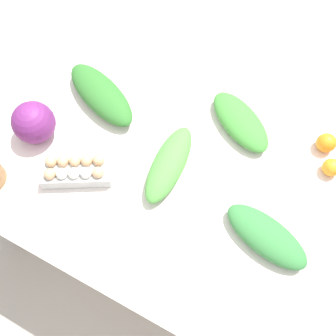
{
  "coord_description": "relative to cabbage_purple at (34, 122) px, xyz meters",
  "views": [
    {
      "loc": [
        -0.29,
        0.55,
        2.07
      ],
      "look_at": [
        0.0,
        0.0,
        0.76
      ],
      "focal_mm": 40.0,
      "sensor_mm": 36.0,
      "label": 1
    }
  ],
  "objects": [
    {
      "name": "ground_plane",
      "position": [
        -0.55,
        -0.1,
        -0.82
      ],
      "size": [
        8.0,
        8.0,
        0.0
      ],
      "primitive_type": "plane",
      "color": "#B2A899"
    },
    {
      "name": "greens_bunch_chard",
      "position": [
        -0.54,
        -0.1,
        -0.04
      ],
      "size": [
        0.15,
        0.36,
        0.08
      ],
      "primitive_type": "ellipsoid",
      "rotation": [
        0.0,
        0.0,
        4.78
      ],
      "color": "#4C933D",
      "rests_on": "dining_table"
    },
    {
      "name": "greens_bunch_kale",
      "position": [
        -0.98,
        -0.01,
        -0.05
      ],
      "size": [
        0.35,
        0.21,
        0.08
      ],
      "primitive_type": "ellipsoid",
      "rotation": [
        0.0,
        0.0,
        6.05
      ],
      "color": "#337538",
      "rests_on": "dining_table"
    },
    {
      "name": "greens_bunch_scallion",
      "position": [
        -0.14,
        -0.26,
        -0.04
      ],
      "size": [
        0.42,
        0.29,
        0.09
      ],
      "primitive_type": "ellipsoid",
      "rotation": [
        0.0,
        0.0,
        2.74
      ],
      "color": "#2D6B28",
      "rests_on": "dining_table"
    },
    {
      "name": "cabbage_purple",
      "position": [
        0.0,
        0.0,
        0.0
      ],
      "size": [
        0.17,
        0.17,
        0.17
      ],
      "primitive_type": "sphere",
      "color": "#6B2366",
      "rests_on": "dining_table"
    },
    {
      "name": "orange_2",
      "position": [
        -1.05,
        -0.48,
        -0.05
      ],
      "size": [
        0.08,
        0.08,
        0.08
      ],
      "primitive_type": "sphere",
      "color": "orange",
      "rests_on": "dining_table"
    },
    {
      "name": "dining_table",
      "position": [
        -0.55,
        -0.1,
        -0.17
      ],
      "size": [
        1.48,
        1.03,
        0.74
      ],
      "color": "silver",
      "rests_on": "ground_plane"
    },
    {
      "name": "egg_carton",
      "position": [
        -0.24,
        0.08,
        -0.04
      ],
      "size": [
        0.29,
        0.23,
        0.09
      ],
      "rotation": [
        0.0,
        0.0,
        0.52
      ],
      "color": "#B7B7B2",
      "rests_on": "dining_table"
    },
    {
      "name": "orange_1",
      "position": [
        -1.1,
        -0.38,
        -0.05
      ],
      "size": [
        0.07,
        0.07,
        0.07
      ],
      "primitive_type": "sphere",
      "color": "orange",
      "rests_on": "dining_table"
    },
    {
      "name": "greens_bunch_dandelion",
      "position": [
        -0.71,
        -0.41,
        -0.05
      ],
      "size": [
        0.35,
        0.29,
        0.07
      ],
      "primitive_type": "ellipsoid",
      "rotation": [
        0.0,
        0.0,
        5.73
      ],
      "color": "#3D8433",
      "rests_on": "dining_table"
    }
  ]
}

